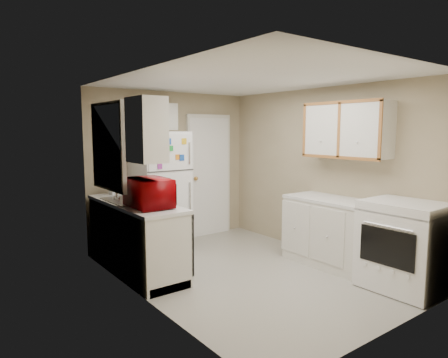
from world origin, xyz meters
TOP-DOWN VIEW (x-y plane):
  - floor at (0.00, 0.00)m, footprint 3.80×3.80m
  - ceiling at (0.00, 0.00)m, footprint 3.80×3.80m
  - wall_left at (-1.40, 0.00)m, footprint 3.80×3.80m
  - wall_right at (1.40, 0.00)m, footprint 3.80×3.80m
  - wall_back at (0.00, 1.90)m, footprint 2.80×2.80m
  - wall_front at (0.00, -1.90)m, footprint 2.80×2.80m
  - left_counter at (-1.10, 0.90)m, footprint 0.60×1.80m
  - dishwasher at (-0.81, 0.30)m, footprint 0.03×0.58m
  - sink at (-1.10, 1.05)m, footprint 0.54×0.74m
  - microwave at (-1.11, 0.48)m, footprint 0.62×0.36m
  - soap_bottle at (-1.09, 1.63)m, footprint 0.12×0.12m
  - window_blinds at (-1.36, 1.05)m, footprint 0.10×0.98m
  - upper_cabinet_left at (-1.25, 0.22)m, footprint 0.30×0.45m
  - refrigerator at (-0.40, 1.58)m, footprint 0.74×0.72m
  - cabinet_over_fridge at (-0.40, 1.75)m, footprint 0.70×0.30m
  - interior_door at (0.70, 1.86)m, footprint 0.86×0.06m
  - right_counter at (1.10, -0.80)m, footprint 0.60×2.00m
  - stove at (1.06, -1.45)m, footprint 0.69×0.85m
  - upper_cabinet_right at (1.25, -0.50)m, footprint 0.30×1.20m

SIDE VIEW (x-z plane):
  - floor at x=0.00m, z-range 0.00..0.00m
  - left_counter at x=-1.10m, z-range 0.00..0.90m
  - right_counter at x=1.10m, z-range 0.00..0.90m
  - dishwasher at x=-0.81m, z-range 0.13..0.85m
  - stove at x=1.06m, z-range 0.00..1.02m
  - sink at x=-1.10m, z-range 0.78..0.94m
  - refrigerator at x=-0.40m, z-range 0.00..1.78m
  - soap_bottle at x=-1.09m, z-range 0.89..1.11m
  - interior_door at x=0.70m, z-range -0.02..2.06m
  - microwave at x=-1.11m, z-range 0.85..1.25m
  - wall_left at x=-1.40m, z-range 1.20..1.20m
  - wall_right at x=1.40m, z-range 1.20..1.20m
  - wall_back at x=0.00m, z-range 1.20..1.20m
  - wall_front at x=0.00m, z-range 1.20..1.20m
  - window_blinds at x=-1.36m, z-range 1.06..2.14m
  - upper_cabinet_left at x=-1.25m, z-range 1.45..2.15m
  - upper_cabinet_right at x=1.25m, z-range 1.45..2.15m
  - cabinet_over_fridge at x=-0.40m, z-range 1.80..2.20m
  - ceiling at x=0.00m, z-range 2.40..2.40m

